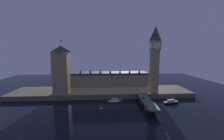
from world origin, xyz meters
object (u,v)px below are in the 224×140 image
at_px(victoria_tower, 62,69).
at_px(street_lamp_near, 147,102).
at_px(street_lamp_mid, 152,96).
at_px(street_lamp_far, 138,92).
at_px(car_southbound_lead, 151,101).
at_px(boat_downstream, 171,102).
at_px(boat_upstream, 115,101).
at_px(pedestrian_near_rail, 147,106).
at_px(pedestrian_far_rail, 139,95).
at_px(car_northbound_lead, 143,98).
at_px(clock_tower, 155,57).

xyz_separation_m(victoria_tower, street_lamp_near, (86.29, -49.73, -22.85)).
distance_m(street_lamp_mid, street_lamp_far, 17.60).
relative_size(car_southbound_lead, boat_downstream, 0.24).
height_order(car_southbound_lead, street_lamp_mid, street_lamp_mid).
relative_size(victoria_tower, boat_upstream, 4.02).
distance_m(street_lamp_near, street_lamp_mid, 17.61).
relative_size(victoria_tower, street_lamp_far, 8.68).
distance_m(street_lamp_far, boat_downstream, 35.09).
distance_m(pedestrian_near_rail, pedestrian_far_rail, 29.46).
relative_size(pedestrian_near_rail, street_lamp_far, 0.23).
bearing_deg(street_lamp_far, boat_upstream, 179.92).
relative_size(pedestrian_far_rail, street_lamp_far, 0.24).
relative_size(pedestrian_near_rail, boat_downstream, 0.09).
relative_size(car_northbound_lead, street_lamp_far, 0.55).
bearing_deg(victoria_tower, street_lamp_mid, -20.05).
bearing_deg(street_lamp_mid, boat_upstream, 157.20).
height_order(pedestrian_far_rail, street_lamp_near, street_lamp_near).
xyz_separation_m(victoria_tower, pedestrian_far_rail, (86.69, -21.07, -25.70)).
height_order(pedestrian_far_rail, boat_upstream, pedestrian_far_rail).
xyz_separation_m(clock_tower, pedestrian_near_rail, (-22.05, -46.32, -39.84)).
relative_size(car_northbound_lead, street_lamp_mid, 0.58).
bearing_deg(street_lamp_near, street_lamp_far, 90.00).
relative_size(victoria_tower, boat_downstream, 3.35).
distance_m(car_southbound_lead, pedestrian_far_rail, 19.41).
xyz_separation_m(victoria_tower, car_northbound_lead, (88.90, -29.83, -25.95)).
distance_m(pedestrian_far_rail, street_lamp_far, 3.62).
relative_size(pedestrian_near_rail, pedestrian_far_rail, 0.95).
height_order(car_southbound_lead, boat_upstream, car_southbound_lead).
height_order(car_northbound_lead, boat_downstream, car_northbound_lead).
xyz_separation_m(street_lamp_mid, boat_downstream, (23.38, 7.79, -9.38)).
relative_size(victoria_tower, pedestrian_far_rail, 35.97).
xyz_separation_m(clock_tower, boat_downstream, (10.58, -23.01, -45.88)).
bearing_deg(car_northbound_lead, clock_tower, 52.24).
bearing_deg(street_lamp_near, clock_tower, 63.74).
xyz_separation_m(car_southbound_lead, pedestrian_near_rail, (-6.64, -11.23, 0.16)).
height_order(street_lamp_mid, street_lamp_far, street_lamp_far).
height_order(car_southbound_lead, street_lamp_far, street_lamp_far).
relative_size(street_lamp_far, boat_downstream, 0.39).
bearing_deg(car_northbound_lead, street_lamp_far, 105.31).
bearing_deg(clock_tower, street_lamp_mid, -112.58).
bearing_deg(car_southbound_lead, street_lamp_far, 110.31).
bearing_deg(street_lamp_near, boat_downstream, 34.27).
relative_size(clock_tower, street_lamp_far, 11.18).
bearing_deg(pedestrian_near_rail, street_lamp_near, 116.50).
relative_size(street_lamp_near, boat_upstream, 0.39).
height_order(victoria_tower, car_southbound_lead, victoria_tower).
distance_m(victoria_tower, pedestrian_far_rail, 92.84).
xyz_separation_m(clock_tower, street_lamp_near, (-22.45, -45.52, -36.95)).
height_order(clock_tower, boat_downstream, clock_tower).
bearing_deg(car_southbound_lead, victoria_tower, 157.16).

